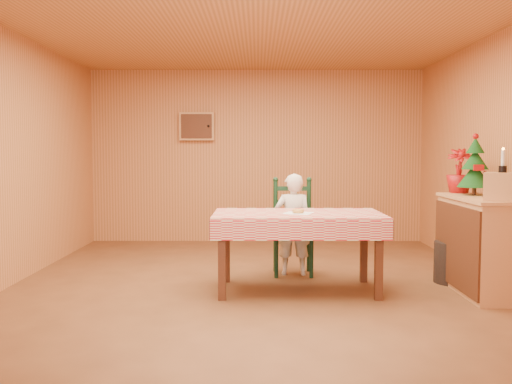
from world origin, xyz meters
TOP-DOWN VIEW (x-y plane):
  - ground at (0.00, 0.00)m, footprint 6.00×6.00m
  - cabin_walls at (-0.00, 0.53)m, footprint 5.10×6.05m
  - dining_table at (0.41, -0.14)m, footprint 1.66×0.96m
  - ladder_chair at (0.41, 0.65)m, footprint 0.44×0.40m
  - seated_child at (0.41, 0.59)m, footprint 0.41×0.27m
  - napkin at (0.41, -0.19)m, footprint 0.33×0.33m
  - donut at (0.41, -0.19)m, footprint 0.14×0.14m
  - shelf_unit at (2.19, -0.19)m, footprint 0.54×1.24m
  - crate at (2.20, -0.59)m, footprint 0.40×0.40m
  - christmas_tree at (2.20, 0.06)m, footprint 0.34×0.34m
  - flower_arrangement at (2.15, 0.36)m, footprint 0.33×0.33m
  - candle_set at (2.20, -0.59)m, footprint 0.07×0.07m
  - storage_bin at (2.08, 0.20)m, footprint 0.47×0.47m

SIDE VIEW (x-z plane):
  - ground at x=0.00m, z-range 0.00..0.00m
  - storage_bin at x=2.08m, z-range 0.00..0.43m
  - shelf_unit at x=2.19m, z-range 0.00..0.93m
  - ladder_chair at x=0.41m, z-range -0.04..1.04m
  - seated_child at x=0.41m, z-range 0.00..1.12m
  - dining_table at x=0.41m, z-range 0.30..1.07m
  - napkin at x=0.41m, z-range 0.77..0.77m
  - donut at x=0.41m, z-range 0.77..0.81m
  - crate at x=2.20m, z-range 0.93..1.18m
  - flower_arrangement at x=2.15m, z-range 0.93..1.40m
  - christmas_tree at x=2.20m, z-range 0.90..1.52m
  - candle_set at x=2.20m, z-range 1.13..1.36m
  - cabin_walls at x=0.00m, z-range 0.50..3.15m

